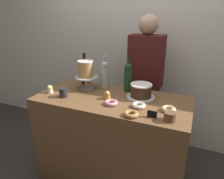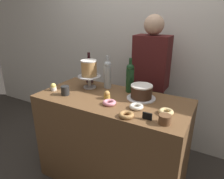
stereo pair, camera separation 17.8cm
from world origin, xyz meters
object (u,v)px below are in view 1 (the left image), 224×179
object	(u,v)px
donut_sugar	(139,105)
cookie_stack	(170,117)
white_layer_cake	(86,69)
chocolate_round_cake	(141,90)
donut_maple	(131,114)
donut_glazed	(169,109)
cake_stand_pedestal	(86,80)
coffee_cup_ceramic	(63,92)
wine_bottle_clear	(105,74)
wine_bottle_dark_red	(85,70)
wine_bottle_green	(128,77)
donut_pink	(111,103)
barista_figure	(145,86)
cupcake_lemon	(50,89)
price_sign_chalkboard	(152,114)
cupcake_caramel	(107,95)

from	to	relation	value
donut_sugar	cookie_stack	world-z (taller)	cookie_stack
white_layer_cake	chocolate_round_cake	world-z (taller)	white_layer_cake
white_layer_cake	donut_maple	size ratio (longest dim) A/B	1.41
chocolate_round_cake	donut_glazed	xyz separation A→B (m)	(0.27, -0.18, -0.05)
cake_stand_pedestal	chocolate_round_cake	bearing A→B (deg)	-0.78
white_layer_cake	coffee_cup_ceramic	size ratio (longest dim) A/B	1.86
white_layer_cake	wine_bottle_clear	distance (m)	0.19
wine_bottle_dark_red	cookie_stack	distance (m)	1.08
wine_bottle_clear	wine_bottle_green	size ratio (longest dim) A/B	1.00
donut_pink	barista_figure	xyz separation A→B (m)	(0.11, 0.70, -0.08)
chocolate_round_cake	cupcake_lemon	world-z (taller)	chocolate_round_cake
donut_pink	cake_stand_pedestal	bearing A→B (deg)	146.10
price_sign_chalkboard	coffee_cup_ceramic	distance (m)	0.82
donut_glazed	coffee_cup_ceramic	bearing A→B (deg)	-174.92
donut_pink	donut_sugar	xyz separation A→B (m)	(0.22, 0.04, 0.00)
chocolate_round_cake	cookie_stack	bearing A→B (deg)	-47.65
price_sign_chalkboard	chocolate_round_cake	bearing A→B (deg)	118.07
white_layer_cake	cupcake_caramel	world-z (taller)	white_layer_cake
wine_bottle_dark_red	donut_pink	xyz separation A→B (m)	(0.47, -0.39, -0.13)
cupcake_lemon	wine_bottle_green	bearing A→B (deg)	26.92
donut_sugar	donut_glazed	world-z (taller)	same
wine_bottle_green	cookie_stack	distance (m)	0.64
wine_bottle_dark_red	cookie_stack	size ratio (longest dim) A/B	3.87
wine_bottle_clear	donut_maple	world-z (taller)	wine_bottle_clear
donut_sugar	barista_figure	size ratio (longest dim) A/B	0.07
donut_pink	price_sign_chalkboard	xyz separation A→B (m)	(0.36, -0.09, 0.01)
wine_bottle_clear	wine_bottle_dark_red	world-z (taller)	same
barista_figure	wine_bottle_green	bearing A→B (deg)	-103.36
donut_pink	barista_figure	bearing A→B (deg)	81.34
barista_figure	cake_stand_pedestal	bearing A→B (deg)	-136.88
price_sign_chalkboard	white_layer_cake	bearing A→B (deg)	155.33
wine_bottle_dark_red	price_sign_chalkboard	bearing A→B (deg)	-29.91
barista_figure	cookie_stack	bearing A→B (deg)	-64.36
cupcake_caramel	white_layer_cake	bearing A→B (deg)	152.10
wine_bottle_dark_red	coffee_cup_ceramic	world-z (taller)	wine_bottle_dark_red
donut_maple	donut_glazed	world-z (taller)	same
cupcake_lemon	donut_glazed	world-z (taller)	cupcake_lemon
chocolate_round_cake	wine_bottle_clear	world-z (taller)	wine_bottle_clear
cupcake_caramel	donut_pink	distance (m)	0.12
wine_bottle_dark_red	barista_figure	size ratio (longest dim) A/B	0.20
cupcake_caramel	donut_maple	world-z (taller)	cupcake_caramel
donut_glazed	coffee_cup_ceramic	distance (m)	0.92
wine_bottle_green	coffee_cup_ceramic	xyz separation A→B (m)	(-0.48, -0.37, -0.10)
cake_stand_pedestal	donut_sugar	bearing A→B (deg)	-19.50
chocolate_round_cake	donut_glazed	bearing A→B (deg)	-33.55
wine_bottle_dark_red	barista_figure	distance (m)	0.69
wine_bottle_dark_red	cookie_stack	xyz separation A→B (m)	(0.96, -0.48, -0.11)
cake_stand_pedestal	donut_glazed	xyz separation A→B (m)	(0.83, -0.19, -0.07)
chocolate_round_cake	cookie_stack	size ratio (longest dim) A/B	2.26
wine_bottle_green	wine_bottle_dark_red	size ratio (longest dim) A/B	1.00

